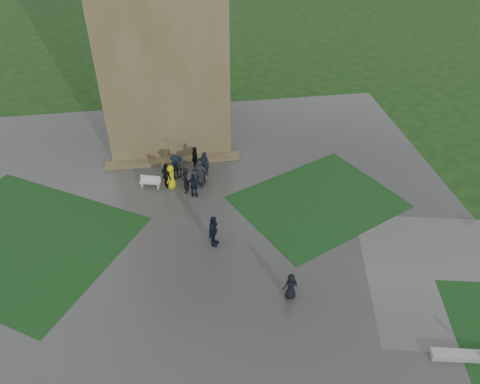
{
  "coord_description": "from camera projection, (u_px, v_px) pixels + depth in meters",
  "views": [
    {
      "loc": [
        0.64,
        -16.15,
        17.55
      ],
      "look_at": [
        3.76,
        5.11,
        1.2
      ],
      "focal_mm": 35.0,
      "sensor_mm": 36.0,
      "label": 1
    }
  ],
  "objects": [
    {
      "name": "ground",
      "position": [
        180.0,
        279.0,
        23.27
      ],
      "size": [
        120.0,
        120.0,
        0.0
      ],
      "primitive_type": "plane",
      "color": "black"
    },
    {
      "name": "plaza",
      "position": [
        179.0,
        251.0,
        24.84
      ],
      "size": [
        34.0,
        34.0,
        0.02
      ],
      "primitive_type": "cube",
      "color": "#343431",
      "rests_on": "ground"
    },
    {
      "name": "lawn_inset_left",
      "position": [
        20.0,
        241.0,
        25.43
      ],
      "size": [
        14.1,
        13.46,
        0.01
      ],
      "primitive_type": "cube",
      "rotation": [
        0.0,
        0.0,
        -0.56
      ],
      "color": "black",
      "rests_on": "plaza"
    },
    {
      "name": "lawn_inset_right",
      "position": [
        318.0,
        202.0,
        28.18
      ],
      "size": [
        11.12,
        10.15,
        0.01
      ],
      "primitive_type": "cube",
      "rotation": [
        0.0,
        0.0,
        0.44
      ],
      "color": "black",
      "rests_on": "plaza"
    },
    {
      "name": "tower",
      "position": [
        159.0,
        6.0,
        29.64
      ],
      "size": [
        8.0,
        8.0,
        18.0
      ],
      "primitive_type": "cube",
      "color": "brown",
      "rests_on": "ground"
    },
    {
      "name": "tower_plinth",
      "position": [
        173.0,
        161.0,
        31.54
      ],
      "size": [
        9.0,
        0.8,
        0.22
      ],
      "primitive_type": "cube",
      "color": "brown",
      "rests_on": "plaza"
    },
    {
      "name": "bench",
      "position": [
        150.0,
        182.0,
        29.17
      ],
      "size": [
        1.36,
        0.74,
        0.75
      ],
      "rotation": [
        0.0,
        0.0,
        -0.28
      ],
      "color": "beige",
      "rests_on": "plaza"
    },
    {
      "name": "visitor_cluster",
      "position": [
        188.0,
        168.0,
        29.18
      ],
      "size": [
        3.42,
        3.79,
        2.54
      ],
      "color": "black",
      "rests_on": "plaza"
    },
    {
      "name": "pedestrian_mid",
      "position": [
        213.0,
        231.0,
        24.66
      ],
      "size": [
        1.06,
        1.29,
        1.91
      ],
      "primitive_type": "imported",
      "rotation": [
        0.0,
        0.0,
        1.13
      ],
      "color": "black",
      "rests_on": "plaza"
    },
    {
      "name": "pedestrian_near",
      "position": [
        291.0,
        286.0,
        21.95
      ],
      "size": [
        0.76,
        0.57,
        1.45
      ],
      "primitive_type": "imported",
      "rotation": [
        0.0,
        0.0,
        3.27
      ],
      "color": "black",
      "rests_on": "plaza"
    }
  ]
}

